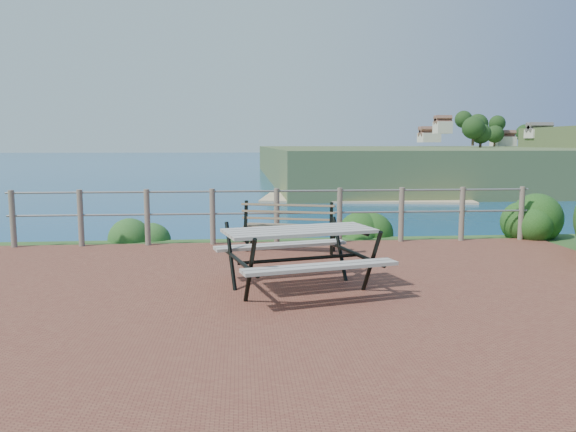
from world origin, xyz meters
name	(u,v)px	position (x,y,z in m)	size (l,w,h in m)	color
ground	(295,293)	(0.00, 0.00, 0.00)	(10.00, 7.00, 0.12)	brown
ocean	(242,148)	(0.00, 200.00, 0.00)	(1200.00, 1200.00, 0.00)	#146278
safety_railing	(277,213)	(0.00, 3.35, 0.57)	(9.40, 0.10, 1.00)	#6B5B4C
picnic_table	(299,253)	(0.06, 0.07, 0.49)	(1.94, 1.53, 0.76)	gray
park_bench	(291,219)	(0.18, 2.57, 0.57)	(1.58, 0.80, 0.87)	brown
shrub_right_edge	(527,238)	(4.86, 3.59, 0.00)	(1.07, 1.07, 1.53)	#193D12
shrub_lip_west	(140,238)	(-2.59, 4.21, 0.00)	(0.85, 0.85, 0.63)	#285520
shrub_lip_east	(367,236)	(1.85, 4.10, 0.00)	(0.88, 0.88, 0.66)	#193D12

